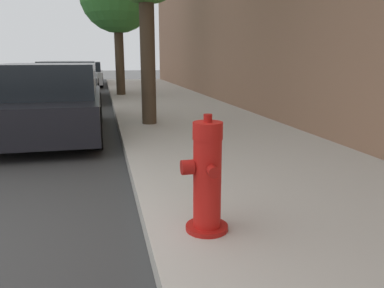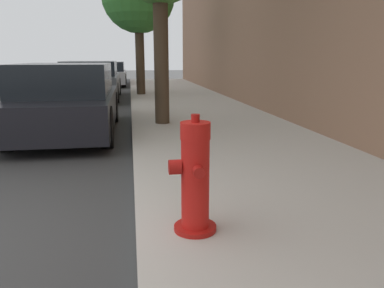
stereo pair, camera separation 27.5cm
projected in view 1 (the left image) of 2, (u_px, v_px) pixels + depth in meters
name	position (u px, v px, depth m)	size (l,w,h in m)	color
sidewalk_slab	(339.00, 225.00, 3.07)	(3.13, 40.00, 0.16)	#B7B2A8
fire_hydrant	(207.00, 179.00, 2.72)	(0.35, 0.35, 0.88)	#A91511
parked_car_near	(52.00, 102.00, 6.75)	(1.72, 3.99, 1.31)	black
parked_car_mid	(70.00, 81.00, 12.59)	(1.87, 4.45, 1.29)	#4C5156
parked_car_far	(84.00, 74.00, 18.77)	(1.85, 4.55, 1.19)	#B7B7BC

